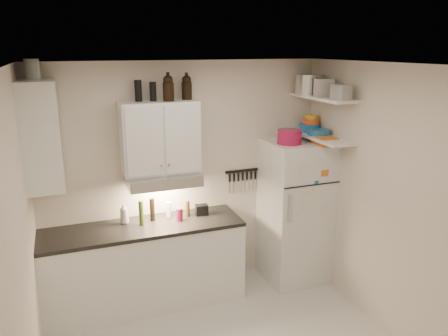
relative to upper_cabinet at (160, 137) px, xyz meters
name	(u,v)px	position (x,y,z in m)	size (l,w,h in m)	color
ceiling	(235,64)	(0.30, -1.33, 0.78)	(3.20, 3.00, 0.02)	white
back_wall	(184,178)	(0.30, 0.18, -0.53)	(3.20, 0.02, 2.60)	beige
left_wall	(20,260)	(-1.31, -1.33, -0.53)	(0.02, 3.00, 2.60)	beige
right_wall	(391,204)	(1.91, -1.33, -0.53)	(0.02, 3.00, 2.60)	beige
base_cabinet	(145,267)	(-0.25, -0.14, -1.39)	(2.10, 0.60, 0.88)	white
countertop	(143,227)	(-0.25, -0.14, -0.93)	(2.10, 0.62, 0.04)	black
upper_cabinet	(160,137)	(0.00, 0.00, 0.00)	(0.80, 0.33, 0.75)	white
side_cabinet	(41,135)	(-1.14, -0.14, 0.12)	(0.33, 0.55, 1.00)	white
range_hood	(163,179)	(0.00, -0.06, -0.44)	(0.76, 0.46, 0.12)	silver
fridge	(295,211)	(1.55, -0.18, -0.98)	(0.70, 0.68, 1.70)	white
shelf_hi	(323,97)	(1.75, -0.31, 0.38)	(0.30, 0.95, 0.03)	white
shelf_lo	(320,137)	(1.75, -0.31, -0.07)	(0.30, 0.95, 0.03)	white
knife_strip	(242,171)	(1.00, 0.15, -0.51)	(0.42, 0.02, 0.03)	black
dutch_oven	(289,137)	(1.39, -0.26, -0.05)	(0.27, 0.27, 0.16)	maroon
book_stack	(325,141)	(1.74, -0.43, -0.08)	(0.21, 0.26, 0.09)	orange
spice_jar	(297,137)	(1.52, -0.19, -0.07)	(0.07, 0.07, 0.11)	silver
stock_pot	(308,84)	(1.72, -0.06, 0.50)	(0.31, 0.31, 0.22)	silver
tin_a	(324,88)	(1.72, -0.36, 0.49)	(0.19, 0.17, 0.19)	#AAAAAD
tin_b	(341,92)	(1.72, -0.69, 0.47)	(0.16, 0.16, 0.16)	#AAAAAD
bowl_teal	(309,127)	(1.76, -0.04, 0.00)	(0.24, 0.24, 0.10)	#1C609C
bowl_orange	(311,121)	(1.78, -0.05, 0.07)	(0.19, 0.19, 0.06)	#F44D17
bowl_yellow	(311,117)	(1.78, -0.05, 0.13)	(0.15, 0.15, 0.05)	gold
plates	(319,132)	(1.75, -0.27, -0.02)	(0.26, 0.26, 0.06)	#1C609C
growler_a	(168,88)	(0.10, -0.04, 0.51)	(0.11, 0.11, 0.27)	black
growler_b	(187,87)	(0.31, 0.03, 0.50)	(0.11, 0.11, 0.26)	black
thermos_a	(153,91)	(-0.05, 0.03, 0.47)	(0.07, 0.07, 0.19)	black
thermos_b	(138,91)	(-0.19, 0.05, 0.48)	(0.07, 0.07, 0.21)	black
side_jar	(32,69)	(-1.15, -0.03, 0.72)	(0.14, 0.14, 0.18)	silver
soap_bottle	(124,212)	(-0.42, 0.00, -0.77)	(0.10, 0.10, 0.26)	white
pepper_mill	(187,208)	(0.27, -0.03, -0.81)	(0.06, 0.06, 0.18)	brown
oil_bottle	(141,213)	(-0.25, -0.11, -0.77)	(0.05, 0.05, 0.27)	#3F5D17
vinegar_bottle	(152,209)	(-0.12, -0.03, -0.78)	(0.05, 0.05, 0.25)	black
clear_bottle	(168,210)	(0.06, 0.01, -0.82)	(0.06, 0.06, 0.17)	silver
red_jar	(179,214)	(0.15, -0.13, -0.83)	(0.07, 0.07, 0.14)	maroon
caddy	(202,210)	(0.43, -0.06, -0.85)	(0.14, 0.10, 0.12)	black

